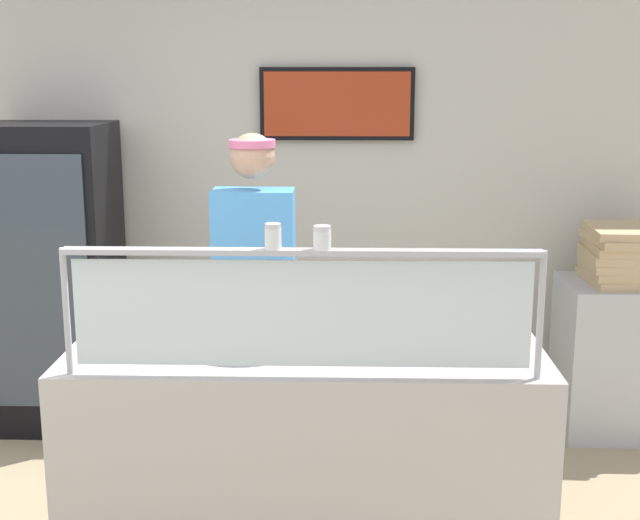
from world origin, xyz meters
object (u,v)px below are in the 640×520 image
(parmesan_shaker, at_px, (273,238))
(drink_fridge, at_px, (52,277))
(pepper_flake_shaker, at_px, (322,239))
(pizza_box_stack, at_px, (631,255))
(pizza_tray, at_px, (243,343))
(worker_figure, at_px, (255,293))
(pizza_server, at_px, (243,339))

(parmesan_shaker, xyz_separation_m, drink_fridge, (-1.43, 1.80, -0.59))
(pepper_flake_shaker, xyz_separation_m, pizza_box_stack, (1.67, 1.75, -0.43))
(pizza_tray, bearing_deg, pepper_flake_shaker, -45.39)
(parmesan_shaker, bearing_deg, pizza_tray, 114.81)
(worker_figure, distance_m, pizza_box_stack, 2.16)
(pizza_tray, relative_size, parmesan_shaker, 5.37)
(pepper_flake_shaker, height_order, drink_fridge, drink_fridge)
(pizza_tray, height_order, parmesan_shaker, parmesan_shaker)
(worker_figure, bearing_deg, pizza_box_stack, 21.30)
(pepper_flake_shaker, bearing_deg, pizza_server, 136.14)
(pizza_server, distance_m, drink_fridge, 1.96)
(pepper_flake_shaker, distance_m, pizza_box_stack, 2.46)
(pizza_tray, distance_m, pizza_box_stack, 2.45)
(parmesan_shaker, distance_m, pepper_flake_shaker, 0.17)
(pizza_server, xyz_separation_m, worker_figure, (-0.02, 0.66, 0.02))
(pepper_flake_shaker, distance_m, worker_figure, 1.12)
(pepper_flake_shaker, bearing_deg, worker_figure, 109.40)
(worker_figure, bearing_deg, parmesan_shaker, -80.16)
(pizza_server, bearing_deg, pizza_box_stack, 47.53)
(pizza_server, height_order, pizza_box_stack, pizza_box_stack)
(pizza_server, distance_m, pepper_flake_shaker, 0.65)
(pizza_server, height_order, parmesan_shaker, parmesan_shaker)
(pizza_server, bearing_deg, parmesan_shaker, -52.57)
(pizza_tray, height_order, drink_fridge, drink_fridge)
(pepper_flake_shaker, bearing_deg, parmesan_shaker, 180.00)
(pizza_tray, height_order, pizza_box_stack, pizza_box_stack)
(pizza_server, bearing_deg, pepper_flake_shaker, -32.20)
(pizza_tray, bearing_deg, pizza_box_stack, 35.45)
(pizza_server, distance_m, parmesan_shaker, 0.59)
(worker_figure, xyz_separation_m, drink_fridge, (-1.26, 0.83, -0.13))
(parmesan_shaker, xyz_separation_m, pepper_flake_shaker, (0.17, 0.00, -0.00))
(pizza_tray, distance_m, drink_fridge, 1.95)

